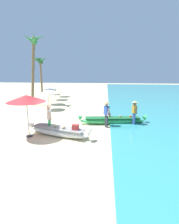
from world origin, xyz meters
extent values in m
plane|color=beige|center=(0.00, 0.00, 0.00)|extent=(80.00, 80.00, 0.00)
ellipsoid|color=white|center=(-0.38, -0.07, 0.25)|extent=(3.81, 1.89, 0.49)
cone|color=white|center=(-2.12, 0.49, 0.54)|extent=(0.54, 0.57, 0.53)
cone|color=white|center=(1.36, -0.64, 0.54)|extent=(0.54, 0.57, 0.53)
cube|color=gray|center=(-0.38, -0.07, 0.49)|extent=(3.25, 1.72, 0.04)
cube|color=#B73333|center=(0.67, -0.36, 0.65)|extent=(0.38, 0.34, 0.32)
sphere|color=tan|center=(-0.02, -0.29, 0.58)|extent=(0.19, 0.19, 0.19)
sphere|color=tan|center=(-0.57, -0.04, 0.59)|extent=(0.20, 0.20, 0.20)
ellipsoid|color=#38B760|center=(2.79, 2.54, 0.23)|extent=(4.56, 1.21, 0.45)
cone|color=#38B760|center=(0.60, 2.27, 0.50)|extent=(0.45, 0.45, 0.48)
cone|color=#38B760|center=(4.98, 2.80, 0.50)|extent=(0.45, 0.45, 0.48)
cube|color=#1E6435|center=(2.79, 2.54, 0.45)|extent=(3.85, 1.14, 0.04)
cylinder|color=#B74C38|center=(4.07, 2.79, 0.50)|extent=(0.20, 0.20, 0.10)
sphere|color=tan|center=(3.35, 2.71, 0.54)|extent=(0.17, 0.17, 0.17)
cylinder|color=#B74C38|center=(2.60, 2.62, 0.62)|extent=(0.12, 0.12, 0.33)
cylinder|color=#333842|center=(2.40, 1.69, 0.43)|extent=(0.14, 0.14, 0.85)
cylinder|color=#333842|center=(2.33, 1.81, 0.43)|extent=(0.14, 0.14, 0.85)
cube|color=#3356B2|center=(2.36, 1.75, 1.15)|extent=(0.38, 0.42, 0.59)
cylinder|color=tan|center=(2.48, 1.55, 1.10)|extent=(0.21, 0.18, 0.54)
cylinder|color=tan|center=(2.22, 1.93, 1.10)|extent=(0.21, 0.18, 0.54)
sphere|color=tan|center=(2.36, 1.75, 1.56)|extent=(0.22, 0.22, 0.22)
cylinder|color=tan|center=(2.36, 1.75, 1.64)|extent=(0.44, 0.44, 0.02)
cone|color=tan|center=(2.36, 1.75, 1.71)|extent=(0.26, 0.26, 0.12)
cylinder|color=green|center=(-1.02, 0.32, 0.45)|extent=(0.14, 0.14, 0.90)
cylinder|color=green|center=(-0.97, 0.19, 0.45)|extent=(0.14, 0.14, 0.90)
cube|color=silver|center=(-0.99, 0.25, 1.19)|extent=(0.35, 0.42, 0.59)
cylinder|color=tan|center=(-1.07, 0.47, 1.14)|extent=(0.22, 0.16, 0.54)
cylinder|color=tan|center=(-0.88, 0.05, 1.14)|extent=(0.22, 0.16, 0.54)
sphere|color=tan|center=(-0.99, 0.25, 1.61)|extent=(0.22, 0.22, 0.22)
cylinder|color=#3D5BA8|center=(4.21, 2.38, 0.44)|extent=(0.14, 0.14, 0.88)
cylinder|color=#3D5BA8|center=(4.25, 2.25, 0.44)|extent=(0.14, 0.14, 0.88)
cube|color=gold|center=(4.23, 2.31, 1.15)|extent=(0.31, 0.41, 0.54)
cylinder|color=brown|center=(4.19, 2.54, 1.10)|extent=(0.21, 0.14, 0.49)
cylinder|color=brown|center=(4.31, 2.10, 1.10)|extent=(0.21, 0.14, 0.49)
sphere|color=brown|center=(4.23, 2.31, 1.53)|extent=(0.22, 0.22, 0.22)
cylinder|color=tan|center=(4.23, 2.31, 1.61)|extent=(0.44, 0.44, 0.02)
cone|color=tan|center=(4.23, 2.31, 1.68)|extent=(0.26, 0.26, 0.12)
cylinder|color=#B7B7BC|center=(-2.02, -0.34, 1.19)|extent=(0.05, 0.05, 2.38)
cone|color=red|center=(-2.02, -0.34, 2.21)|extent=(2.11, 2.11, 0.37)
cylinder|color=#333338|center=(-2.02, -0.34, 0.03)|extent=(0.36, 0.36, 0.06)
cylinder|color=#8E6B47|center=(-3.03, 6.46, 0.95)|extent=(0.04, 0.04, 1.90)
cone|color=silver|center=(-3.03, 6.46, 1.75)|extent=(1.60, 1.60, 0.32)
cylinder|color=#8E6B47|center=(-3.62, 9.05, 0.95)|extent=(0.04, 0.04, 1.90)
cone|color=silver|center=(-3.62, 9.05, 1.75)|extent=(1.60, 1.60, 0.32)
cylinder|color=#8E6B47|center=(-3.92, 11.96, 0.95)|extent=(0.04, 0.04, 1.90)
cone|color=silver|center=(-3.92, 11.96, 1.75)|extent=(1.60, 1.60, 0.32)
cylinder|color=#8E6B47|center=(-4.19, 14.58, 0.95)|extent=(0.04, 0.04, 1.90)
cone|color=silver|center=(-4.19, 14.58, 1.75)|extent=(1.60, 1.60, 0.32)
cylinder|color=brown|center=(-7.39, 16.73, 2.65)|extent=(0.29, 0.28, 5.31)
cone|color=#23602D|center=(-7.01, 16.78, 5.07)|extent=(1.42, 0.53, 1.05)
cone|color=#23602D|center=(-7.17, 17.05, 5.12)|extent=(1.13, 1.38, 0.96)
cone|color=#23602D|center=(-7.57, 17.25, 5.19)|extent=(0.97, 2.03, 0.78)
cone|color=#23602D|center=(-7.84, 16.95, 5.17)|extent=(1.80, 1.15, 0.85)
cone|color=#23602D|center=(-7.86, 16.46, 5.05)|extent=(1.83, 1.28, 1.17)
cone|color=#23602D|center=(-7.50, 16.26, 5.20)|extent=(0.72, 1.82, 0.73)
cone|color=#23602D|center=(-7.17, 16.34, 5.10)|extent=(1.14, 1.60, 1.02)
cylinder|color=brown|center=(-5.26, 8.64, 3.43)|extent=(0.94, 0.28, 6.89)
cone|color=#337F3D|center=(-4.52, 8.65, 6.74)|extent=(1.52, 0.39, 0.78)
cone|color=#337F3D|center=(-4.83, 9.02, 6.67)|extent=(0.71, 1.48, 0.96)
cone|color=#337F3D|center=(-5.33, 8.88, 6.72)|extent=(1.67, 1.18, 0.86)
cone|color=#337F3D|center=(-5.26, 8.44, 6.62)|extent=(1.38, 1.01, 1.07)
cone|color=#337F3D|center=(-4.74, 8.19, 6.58)|extent=(0.98, 1.72, 1.22)
camera|label=1|loc=(2.28, -9.53, 3.75)|focal=28.45mm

